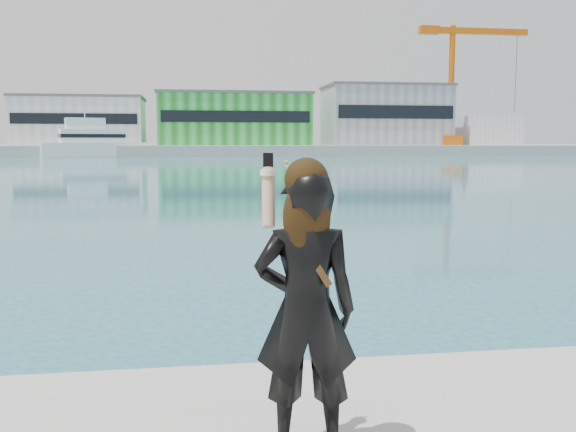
% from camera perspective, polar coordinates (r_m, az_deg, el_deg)
% --- Properties ---
extents(far_quay, '(320.00, 40.00, 2.00)m').
position_cam_1_polar(far_quay, '(134.20, -8.32, 5.82)').
color(far_quay, '#9E9E99').
rests_on(far_quay, ground).
extents(warehouse_white, '(24.48, 15.35, 9.50)m').
position_cam_1_polar(warehouse_white, '(133.90, -17.91, 8.04)').
color(warehouse_white, silver).
rests_on(warehouse_white, far_quay).
extents(warehouse_green, '(30.60, 16.36, 10.50)m').
position_cam_1_polar(warehouse_green, '(132.55, -4.86, 8.57)').
color(warehouse_green, '#218728').
rests_on(warehouse_green, far_quay).
extents(warehouse_grey_right, '(25.50, 15.35, 12.50)m').
position_cam_1_polar(warehouse_grey_right, '(138.49, 8.63, 8.85)').
color(warehouse_grey_right, gray).
rests_on(warehouse_grey_right, far_quay).
extents(ancillary_shed, '(12.00, 10.00, 6.00)m').
position_cam_1_polar(ancillary_shed, '(144.64, 17.26, 7.23)').
color(ancillary_shed, silver).
rests_on(ancillary_shed, far_quay).
extents(dock_crane, '(23.00, 4.00, 24.00)m').
position_cam_1_polar(dock_crane, '(137.89, 14.79, 11.55)').
color(dock_crane, orange).
rests_on(dock_crane, far_quay).
extents(flagpole_right, '(1.28, 0.16, 8.00)m').
position_cam_1_polar(flagpole_right, '(127.36, 1.76, 8.34)').
color(flagpole_right, silver).
rests_on(flagpole_right, far_quay).
extents(motor_yacht, '(19.70, 10.69, 8.86)m').
position_cam_1_polar(motor_yacht, '(116.90, -16.78, 6.24)').
color(motor_yacht, white).
rests_on(motor_yacht, ground).
extents(buoy_near, '(0.50, 0.50, 0.50)m').
position_cam_1_polar(buoy_near, '(79.82, -0.15, 4.70)').
color(buoy_near, yellow).
rests_on(buoy_near, ground).
extents(woman, '(0.66, 0.47, 1.78)m').
position_cam_1_polar(woman, '(3.84, 1.58, -7.66)').
color(woman, black).
rests_on(woman, near_quay).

